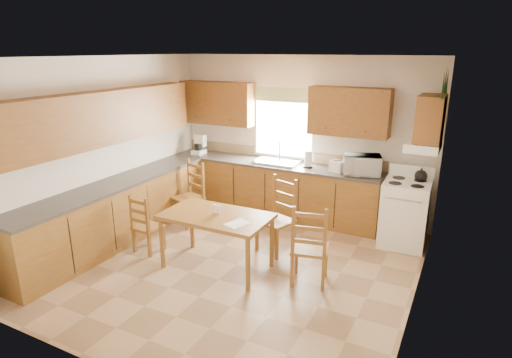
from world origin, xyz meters
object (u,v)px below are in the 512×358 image
at_px(stove, 404,214).
at_px(microwave, 362,165).
at_px(chair_near_left, 148,223).
at_px(chair_near_right, 310,243).
at_px(chair_far_right, 276,216).
at_px(chair_far_left, 188,194).
at_px(dining_table, 217,241).

xyz_separation_m(stove, microwave, (-0.73, 0.23, 0.60)).
distance_m(microwave, chair_near_left, 3.32).
relative_size(chair_near_left, chair_near_right, 0.82).
xyz_separation_m(stove, chair_far_right, (-1.58, -1.07, 0.06)).
relative_size(stove, microwave, 1.83).
height_order(stove, chair_near_left, stove).
bearing_deg(chair_near_right, chair_far_right, -51.88).
bearing_deg(stove, chair_far_left, -167.61).
bearing_deg(chair_far_left, dining_table, -22.15).
bearing_deg(chair_near_right, chair_near_left, -7.39).
bearing_deg(chair_near_left, dining_table, -173.50).
height_order(microwave, chair_near_right, microwave).
xyz_separation_m(microwave, chair_near_left, (-2.47, -2.12, -0.65)).
distance_m(microwave, chair_far_left, 2.81).
relative_size(stove, chair_near_left, 1.11).
distance_m(chair_near_left, chair_near_right, 2.36).
distance_m(chair_near_right, chair_far_left, 2.56).
bearing_deg(chair_near_right, stove, -130.57).
bearing_deg(chair_far_left, chair_near_right, -0.58).
bearing_deg(chair_far_left, chair_far_right, 10.01).
distance_m(microwave, dining_table, 2.57).
bearing_deg(dining_table, chair_near_left, -178.19).
xyz_separation_m(microwave, chair_far_left, (-2.55, -1.05, -0.55)).
bearing_deg(chair_near_right, microwave, -107.11).
distance_m(dining_table, chair_far_right, 0.93).
height_order(microwave, dining_table, microwave).
bearing_deg(dining_table, microwave, 56.65).
distance_m(stove, microwave, 0.97).
relative_size(stove, chair_far_right, 0.89).
height_order(microwave, chair_far_right, microwave).
bearing_deg(chair_near_left, microwave, -135.09).
xyz_separation_m(stove, dining_table, (-2.07, -1.85, -0.10)).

